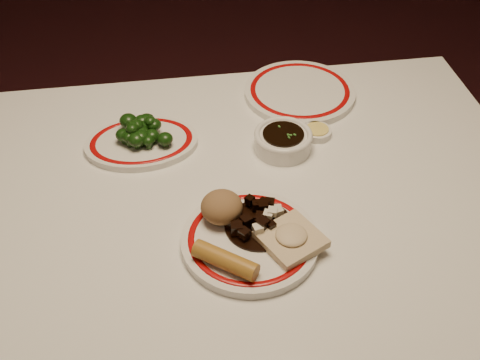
% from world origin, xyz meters
% --- Properties ---
extents(dining_table, '(1.20, 0.90, 0.75)m').
position_xyz_m(dining_table, '(0.00, 0.00, 0.66)').
color(dining_table, white).
rests_on(dining_table, ground).
extents(main_plate, '(0.31, 0.31, 0.02)m').
position_xyz_m(main_plate, '(-0.01, -0.13, 0.76)').
color(main_plate, white).
rests_on(main_plate, dining_table).
extents(rice_mound, '(0.08, 0.08, 0.06)m').
position_xyz_m(rice_mound, '(-0.05, -0.07, 0.80)').
color(rice_mound, olive).
rests_on(rice_mound, main_plate).
extents(spring_roll, '(0.11, 0.10, 0.03)m').
position_xyz_m(spring_roll, '(-0.06, -0.18, 0.78)').
color(spring_roll, '#A87629').
rests_on(spring_roll, main_plate).
extents(fried_wonton, '(0.13, 0.13, 0.03)m').
position_xyz_m(fried_wonton, '(0.06, -0.15, 0.78)').
color(fried_wonton, '#C9B38E').
rests_on(fried_wonton, main_plate).
extents(stirfry_heap, '(0.13, 0.13, 0.03)m').
position_xyz_m(stirfry_heap, '(0.01, -0.10, 0.78)').
color(stirfry_heap, black).
rests_on(stirfry_heap, main_plate).
extents(broccoli_plate, '(0.25, 0.22, 0.02)m').
position_xyz_m(broccoli_plate, '(-0.19, 0.19, 0.76)').
color(broccoli_plate, white).
rests_on(broccoli_plate, dining_table).
extents(broccoli_pile, '(0.12, 0.10, 0.05)m').
position_xyz_m(broccoli_pile, '(-0.19, 0.19, 0.79)').
color(broccoli_pile, '#23471C').
rests_on(broccoli_pile, broccoli_plate).
extents(soy_bowl, '(0.12, 0.12, 0.04)m').
position_xyz_m(soy_bowl, '(0.11, 0.14, 0.77)').
color(soy_bowl, white).
rests_on(soy_bowl, dining_table).
extents(sweet_sour_dish, '(0.06, 0.06, 0.02)m').
position_xyz_m(sweet_sour_dish, '(0.10, 0.19, 0.76)').
color(sweet_sour_dish, white).
rests_on(sweet_sour_dish, dining_table).
extents(mustard_dish, '(0.06, 0.06, 0.02)m').
position_xyz_m(mustard_dish, '(0.19, 0.17, 0.76)').
color(mustard_dish, white).
rests_on(mustard_dish, dining_table).
extents(far_plate, '(0.26, 0.26, 0.02)m').
position_xyz_m(far_plate, '(0.19, 0.33, 0.76)').
color(far_plate, white).
rests_on(far_plate, dining_table).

